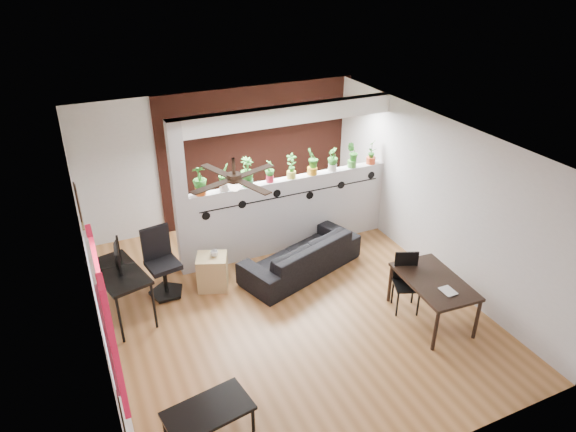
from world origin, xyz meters
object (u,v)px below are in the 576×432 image
(cup, at_px, (214,253))
(dining_table, at_px, (434,284))
(potted_plant_2, at_px, (247,171))
(cube_shelf, at_px, (213,272))
(sofa, at_px, (301,255))
(potted_plant_3, at_px, (270,171))
(office_chair, at_px, (162,267))
(potted_plant_1, at_px, (224,176))
(coffee_table, at_px, (208,413))
(potted_plant_8, at_px, (372,151))
(ceiling_fan, at_px, (234,180))
(potted_plant_4, at_px, (291,165))
(potted_plant_7, at_px, (352,154))
(potted_plant_5, at_px, (312,161))
(potted_plant_0, at_px, (200,180))
(computer_desk, at_px, (119,276))
(folding_chair, at_px, (406,276))
(potted_plant_6, at_px, (333,159))

(cup, relative_size, dining_table, 0.09)
(potted_plant_2, relative_size, cube_shelf, 0.87)
(potted_plant_2, relative_size, sofa, 0.24)
(potted_plant_3, distance_m, office_chair, 2.31)
(potted_plant_2, xyz_separation_m, dining_table, (1.76, -2.69, -1.00))
(sofa, bearing_deg, cube_shelf, -24.69)
(potted_plant_1, relative_size, potted_plant_2, 0.92)
(coffee_table, bearing_deg, potted_plant_8, 39.18)
(ceiling_fan, relative_size, dining_table, 0.93)
(ceiling_fan, relative_size, cup, 9.85)
(potted_plant_3, height_order, dining_table, potted_plant_3)
(potted_plant_4, height_order, potted_plant_7, potted_plant_7)
(potted_plant_5, bearing_deg, office_chair, -170.76)
(cube_shelf, relative_size, office_chair, 0.52)
(cup, bearing_deg, ceiling_fan, -89.68)
(potted_plant_0, relative_size, computer_desk, 0.40)
(potted_plant_1, xyz_separation_m, folding_chair, (1.99, -2.29, -1.05))
(office_chair, bearing_deg, computer_desk, -151.72)
(potted_plant_5, bearing_deg, potted_plant_6, 0.00)
(potted_plant_2, relative_size, potted_plant_4, 1.13)
(potted_plant_4, xyz_separation_m, folding_chair, (0.80, -2.29, -1.05))
(cube_shelf, bearing_deg, office_chair, -171.77)
(potted_plant_1, height_order, potted_plant_4, potted_plant_1)
(computer_desk, distance_m, dining_table, 4.44)
(potted_plant_2, distance_m, coffee_table, 3.98)
(potted_plant_1, height_order, potted_plant_5, potted_plant_5)
(computer_desk, bearing_deg, potted_plant_2, 19.65)
(potted_plant_5, xyz_separation_m, potted_plant_6, (0.39, 0.00, -0.03))
(potted_plant_2, height_order, cup, potted_plant_2)
(potted_plant_3, height_order, potted_plant_7, potted_plant_7)
(office_chair, bearing_deg, potted_plant_8, 6.51)
(cube_shelf, bearing_deg, potted_plant_0, 104.30)
(potted_plant_4, xyz_separation_m, potted_plant_8, (1.58, 0.00, 0.01))
(potted_plant_3, xyz_separation_m, computer_desk, (-2.66, -0.81, -0.83))
(folding_chair, bearing_deg, potted_plant_8, 71.17)
(potted_plant_8, distance_m, office_chair, 4.15)
(potted_plant_7, relative_size, potted_plant_8, 0.97)
(potted_plant_8, relative_size, cube_shelf, 0.81)
(potted_plant_7, xyz_separation_m, sofa, (-1.37, -0.78, -1.29))
(potted_plant_8, bearing_deg, potted_plant_2, 180.00)
(potted_plant_8, bearing_deg, cup, -168.92)
(potted_plant_7, bearing_deg, coffee_table, -137.96)
(potted_plant_4, height_order, cup, potted_plant_4)
(cup, relative_size, office_chair, 0.11)
(potted_plant_0, height_order, computer_desk, potted_plant_0)
(potted_plant_8, relative_size, sofa, 0.23)
(potted_plant_0, height_order, cup, potted_plant_0)
(ceiling_fan, distance_m, potted_plant_7, 3.40)
(potted_plant_7, height_order, potted_plant_8, potted_plant_8)
(potted_plant_2, relative_size, coffee_table, 0.49)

